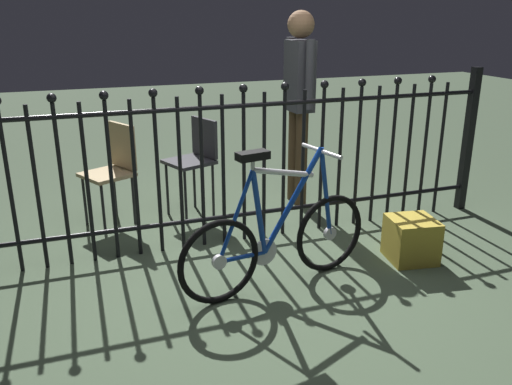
{
  "coord_description": "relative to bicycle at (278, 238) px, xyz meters",
  "views": [
    {
      "loc": [
        -1.13,
        -3.07,
        1.74
      ],
      "look_at": [
        0.04,
        0.2,
        0.55
      ],
      "focal_mm": 37.55,
      "sensor_mm": 36.0,
      "label": 1
    }
  ],
  "objects": [
    {
      "name": "chair_tan",
      "position": [
        -0.87,
        1.5,
        0.17
      ],
      "size": [
        0.49,
        0.49,
        0.85
      ],
      "color": "black",
      "rests_on": "ground"
    },
    {
      "name": "iron_fence",
      "position": [
        -0.15,
        0.79,
        0.31
      ],
      "size": [
        4.48,
        0.07,
        1.28
      ],
      "color": "black",
      "rests_on": "ground"
    },
    {
      "name": "person_visitor",
      "position": [
        0.79,
        1.47,
        0.71
      ],
      "size": [
        0.24,
        0.48,
        1.74
      ],
      "color": "#4C3823",
      "rests_on": "ground"
    },
    {
      "name": "display_crate",
      "position": [
        1.06,
        0.03,
        -0.18
      ],
      "size": [
        0.37,
        0.37,
        0.32
      ],
      "primitive_type": "cube",
      "rotation": [
        0.0,
        0.0,
        -0.16
      ],
      "color": "#B29933",
      "rests_on": "ground"
    },
    {
      "name": "ground_plane",
      "position": [
        -0.07,
        0.13,
        -0.34
      ],
      "size": [
        20.0,
        20.0,
        0.0
      ],
      "primitive_type": "plane",
      "color": "#42533D"
    },
    {
      "name": "chair_charcoal",
      "position": [
        -0.18,
        1.48,
        0.2
      ],
      "size": [
        0.47,
        0.47,
        0.85
      ],
      "color": "black",
      "rests_on": "ground"
    },
    {
      "name": "bicycle",
      "position": [
        0.0,
        0.0,
        0.0
      ],
      "size": [
        1.39,
        0.42,
        0.94
      ],
      "color": "black",
      "rests_on": "ground"
    }
  ]
}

